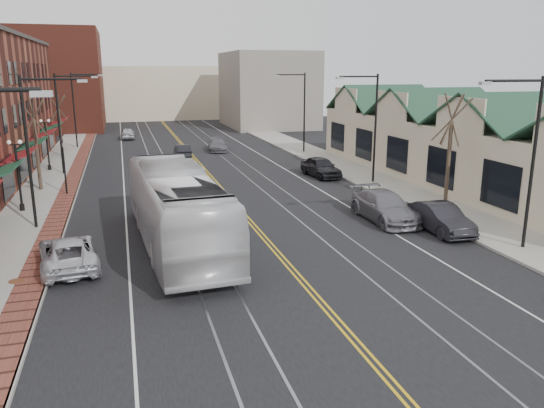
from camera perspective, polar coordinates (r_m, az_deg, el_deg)
ground at (r=17.63m, az=8.92°, el=-14.44°), size 160.00×160.00×0.00m
sidewalk_left at (r=35.37m, az=-23.96°, el=-0.65°), size 4.00×120.00×0.15m
sidewalk_right at (r=39.67m, az=12.71°, el=1.74°), size 4.00×120.00×0.15m
building_right at (r=42.45m, az=20.05°, el=5.09°), size 8.00×36.00×4.60m
backdrop_left at (r=84.49m, az=-22.71°, el=12.20°), size 14.00×18.00×14.00m
backdrop_mid at (r=99.27m, az=-12.23°, el=11.65°), size 22.00×14.00×9.00m
backdrop_right at (r=81.95m, az=-0.50°, el=12.19°), size 12.00×16.00×11.00m
streetlight_l_1 at (r=30.46m, az=-24.09°, el=6.62°), size 3.33×0.25×8.00m
streetlight_l_2 at (r=46.29m, az=-21.46°, el=9.07°), size 3.33×0.25×8.00m
streetlight_l_3 at (r=62.21m, az=-20.16°, el=10.25°), size 3.33×0.25×8.00m
streetlight_r_0 at (r=26.94m, az=25.72°, el=5.61°), size 3.33×0.25×8.00m
streetlight_r_1 at (r=40.26m, az=10.53°, el=9.17°), size 3.33×0.25×8.00m
streetlight_r_2 at (r=55.02m, az=3.06°, el=10.68°), size 3.33×0.25×8.00m
lamppost_l_2 at (r=35.06m, az=-25.60°, el=2.62°), size 0.84×0.28×4.27m
lamppost_l_3 at (r=48.74m, az=-23.01°, el=5.78°), size 0.84×0.28×4.27m
tree_left_near at (r=40.68m, az=-24.05°, el=6.09°), size 1.78×1.37×6.48m
tree_left_far at (r=56.50m, az=-21.89°, el=8.00°), size 1.66×1.28×6.02m
tree_right_mid at (r=34.25m, az=18.55°, el=5.68°), size 1.90×1.46×6.93m
manhole_far at (r=23.89m, az=-25.81°, el=-7.47°), size 0.60×0.60×0.02m
traffic_signal at (r=38.64m, az=-21.48°, el=4.21°), size 0.18×0.15×3.80m
transit_bus at (r=25.98m, az=-10.22°, el=-0.45°), size 4.06×13.99×3.85m
parked_suv at (r=24.74m, az=-21.08°, el=-4.93°), size 2.98×5.27×1.39m
parked_car_b at (r=29.53m, az=17.67°, el=-1.46°), size 1.78×4.70×1.53m
parked_car_c at (r=30.96m, az=12.03°, el=-0.27°), size 2.34×5.69×1.65m
parked_car_d at (r=43.04m, az=5.28°, el=3.99°), size 2.31×4.88×1.61m
distant_car_left at (r=53.22m, az=-9.60°, el=5.64°), size 1.37×3.93×1.29m
distant_car_right at (r=57.11m, az=-5.89°, el=6.35°), size 2.43×4.78×1.33m
distant_car_far at (r=69.19m, az=-15.28°, el=7.33°), size 1.69×4.15×1.41m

